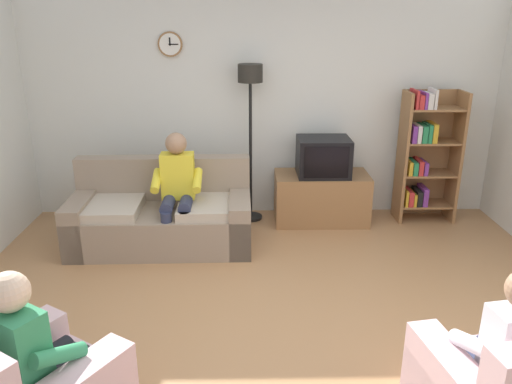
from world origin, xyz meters
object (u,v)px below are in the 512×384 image
object	(u,v)px
tv_stand	(321,198)
person_in_right_armchair	(504,345)
tv	(323,157)
couch	(162,217)
person_in_left_armchair	(34,348)
bookshelf	(424,154)
floor_lamp	(250,100)
person_on_couch	(177,186)

from	to	relation	value
tv_stand	person_in_right_armchair	distance (m)	3.34
tv	person_in_right_armchair	bearing A→B (deg)	-80.19
tv	tv_stand	bearing A→B (deg)	90.00
couch	person_in_left_armchair	size ratio (longest dim) A/B	1.71
tv	bookshelf	world-z (taller)	bookshelf
couch	person_in_right_armchair	distance (m)	3.58
bookshelf	floor_lamp	bearing A→B (deg)	179.15
person_in_right_armchair	floor_lamp	bearing A→B (deg)	112.61
person_in_left_armchair	person_in_right_armchair	distance (m)	2.65
tv_stand	person_in_left_armchair	distance (m)	3.88
tv_stand	tv	size ratio (longest dim) A/B	1.83
person_in_right_armchair	tv	bearing A→B (deg)	99.81
tv_stand	floor_lamp	bearing A→B (deg)	173.31
couch	person_in_right_armchair	bearing A→B (deg)	-48.33
tv	person_on_couch	xyz separation A→B (m)	(-1.61, -0.70, -0.11)
tv_stand	bookshelf	distance (m)	1.32
person_in_right_armchair	tv_stand	bearing A→B (deg)	99.74
bookshelf	person_in_left_armchair	world-z (taller)	bookshelf
tv	floor_lamp	size ratio (longest dim) A/B	0.32
bookshelf	tv_stand	bearing A→B (deg)	-176.76
tv	person_in_left_armchair	xyz separation A→B (m)	(-2.09, -3.23, -0.21)
tv_stand	couch	bearing A→B (deg)	-161.18
tv_stand	bookshelf	bearing A→B (deg)	3.24
tv_stand	person_in_left_armchair	world-z (taller)	person_in_left_armchair
person_on_couch	person_in_left_armchair	world-z (taller)	person_on_couch
couch	person_on_couch	size ratio (longest dim) A/B	1.54
tv_stand	person_on_couch	distance (m)	1.81
person_on_couch	floor_lamp	bearing A→B (deg)	47.17
tv_stand	floor_lamp	world-z (taller)	floor_lamp
bookshelf	person_on_couch	xyz separation A→B (m)	(-2.82, -0.79, -0.11)
floor_lamp	person_in_left_armchair	world-z (taller)	floor_lamp
bookshelf	floor_lamp	size ratio (longest dim) A/B	0.86
tv_stand	person_on_couch	world-z (taller)	person_on_couch
tv	person_on_couch	size ratio (longest dim) A/B	0.48
floor_lamp	person_in_left_armchair	bearing A→B (deg)	-110.32
tv_stand	person_on_couch	bearing A→B (deg)	-155.72
couch	floor_lamp	xyz separation A→B (m)	(0.96, 0.71, 1.14)
couch	tv_stand	size ratio (longest dim) A/B	1.74
person_on_couch	person_in_right_armchair	world-z (taller)	person_on_couch
tv_stand	tv	xyz separation A→B (m)	(-0.00, -0.02, 0.52)
tv_stand	person_in_left_armchair	bearing A→B (deg)	-122.65
couch	bookshelf	xyz separation A→B (m)	(3.02, 0.68, 0.50)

